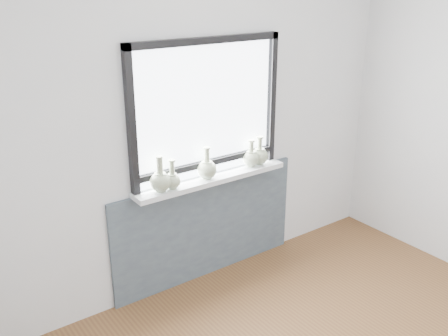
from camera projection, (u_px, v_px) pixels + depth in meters
back_wall at (204, 124)px, 3.80m from camera, size 3.60×0.02×2.60m
apron_panel at (208, 227)px, 4.08m from camera, size 1.70×0.03×0.86m
windowsill at (212, 179)px, 3.87m from camera, size 1.32×0.18×0.04m
window at (207, 107)px, 3.72m from camera, size 1.30×0.06×1.05m
vase_a at (160, 180)px, 3.57m from camera, size 0.15×0.15×0.27m
vase_b at (172, 180)px, 3.62m from camera, size 0.12×0.12×0.22m
vase_c at (207, 168)px, 3.80m from camera, size 0.15×0.15×0.25m
vase_d at (251, 157)px, 4.05m from camera, size 0.14×0.14×0.22m
vase_e at (259, 155)px, 4.10m from camera, size 0.15×0.15×0.24m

